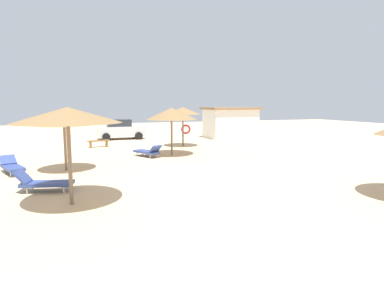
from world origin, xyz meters
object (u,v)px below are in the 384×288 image
Objects in this scene: parasol_0 at (171,114)px; beach_cabana at (230,122)px; lounger_1 at (12,166)px; lounger_3 at (43,183)px; parked_car at (121,130)px; lounger_0 at (148,151)px; parasol_3 at (67,115)px; parasol_4 at (183,111)px; bench_0 at (99,142)px; parasol_1 at (64,120)px.

beach_cabana is (7.60, 7.52, -1.06)m from parasol_0.
lounger_1 is at bearing -147.32° from beach_cabana.
parasol_0 is 1.51× the size of lounger_1.
lounger_3 is 16.47m from parked_car.
parasol_3 is at bearing -117.00° from lounger_0.
beach_cabana is (5.76, 4.04, -1.12)m from parasol_4.
lounger_0 is at bearing -65.42° from bench_0.
parasol_1 reaches higher than lounger_1.
lounger_3 reaches higher than lounger_1.
parasol_3 is 9.02m from lounger_0.
beach_cabana reaches higher than bench_0.
parasol_1 is 8.14m from bench_0.
parasol_1 is 1.72× the size of bench_0.
lounger_0 is 12.01m from beach_cabana.
parasol_0 is at bearing 17.23° from lounger_1.
lounger_3 is at bearing 117.38° from parasol_3.
lounger_1 is at bearing -161.06° from lounger_0.
lounger_3 reaches higher than lounger_0.
parasol_4 is (7.62, 6.14, 0.22)m from parasol_1.
parasol_3 is at bearing -101.64° from parked_car.
parasol_1 is at bearing -107.89° from parked_car.
parasol_3 is 13.60m from parasol_4.
lounger_1 is (-6.51, -2.23, -0.00)m from lounger_0.
parasol_4 is at bearing 49.52° from lounger_3.
bench_0 is 5.10m from parked_car.
lounger_0 is 0.49× the size of parked_car.
parasol_4 is at bearing -144.93° from beach_cabana.
parasol_0 is 1.07× the size of parasol_4.
parasol_3 reaches higher than bench_0.
lounger_0 is 9.92m from parked_car.
lounger_3 is 1.28× the size of bench_0.
parasol_3 is 1.57× the size of lounger_1.
parked_car reaches higher than lounger_3.
parasol_0 reaches higher than parasol_1.
parasol_1 is 1.32× the size of lounger_1.
parasol_1 reaches higher than bench_0.
parasol_4 is 6.33m from bench_0.
bench_0 is 0.38× the size of parked_car.
parasol_0 is 0.96× the size of parasol_3.
parasol_3 is (-5.44, -8.00, 0.24)m from parasol_0.
parasol_3 is 0.68× the size of beach_cabana.
parasol_1 is at bearing -103.72° from bench_0.
parked_car is 0.88× the size of beach_cabana.
lounger_1 is 13.63m from parked_car.
parasol_3 reaches higher than lounger_3.
parasol_4 is 11.71m from lounger_1.
parasol_1 is 1.34× the size of lounger_3.
parasol_4 is at bearing 48.21° from lounger_0.
parasol_1 is 2.97m from lounger_1.
beach_cabana is (13.38, 10.18, -0.90)m from parasol_1.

